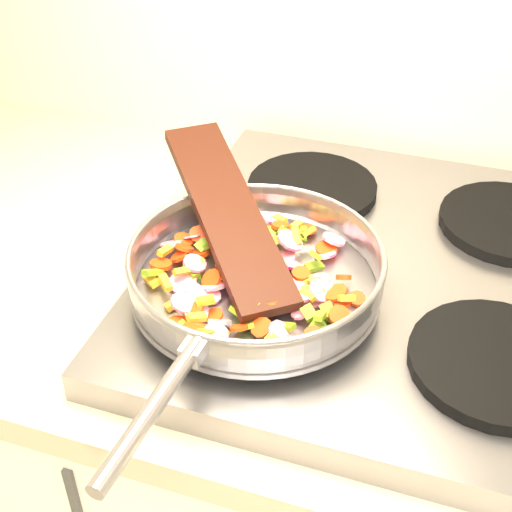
% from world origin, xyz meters
% --- Properties ---
extents(cooktop, '(0.60, 0.60, 0.04)m').
position_xyz_m(cooktop, '(-0.70, 1.67, 0.92)').
color(cooktop, '#939399').
rests_on(cooktop, counter_top).
extents(grate_fl, '(0.19, 0.19, 0.02)m').
position_xyz_m(grate_fl, '(-0.84, 1.52, 0.95)').
color(grate_fl, black).
rests_on(grate_fl, cooktop).
extents(grate_fr, '(0.19, 0.19, 0.02)m').
position_xyz_m(grate_fr, '(-0.56, 1.52, 0.95)').
color(grate_fr, black).
rests_on(grate_fr, cooktop).
extents(grate_bl, '(0.19, 0.19, 0.02)m').
position_xyz_m(grate_bl, '(-0.84, 1.81, 0.95)').
color(grate_bl, black).
rests_on(grate_bl, cooktop).
extents(grate_br, '(0.19, 0.19, 0.02)m').
position_xyz_m(grate_br, '(-0.56, 1.81, 0.95)').
color(grate_br, black).
rests_on(grate_br, cooktop).
extents(saute_pan, '(0.34, 0.51, 0.06)m').
position_xyz_m(saute_pan, '(-0.84, 1.55, 0.99)').
color(saute_pan, '#9E9EA5').
rests_on(saute_pan, grate_fl).
extents(vegetable_heap, '(0.27, 0.27, 0.05)m').
position_xyz_m(vegetable_heap, '(-0.85, 1.55, 0.98)').
color(vegetable_heap, gold).
rests_on(vegetable_heap, saute_pan).
extents(wooden_spatula, '(0.26, 0.29, 0.08)m').
position_xyz_m(wooden_spatula, '(-0.90, 1.61, 1.01)').
color(wooden_spatula, black).
rests_on(wooden_spatula, saute_pan).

